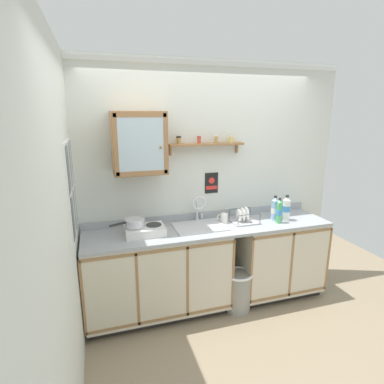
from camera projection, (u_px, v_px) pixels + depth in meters
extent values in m
plane|color=gray|center=(219.00, 319.00, 3.26)|extent=(5.68, 5.68, 0.00)
cube|color=silver|center=(202.00, 184.00, 3.49)|extent=(3.28, 0.05, 2.64)
cube|color=white|center=(204.00, 63.00, 3.15)|extent=(3.28, 0.02, 0.05)
cube|color=silver|center=(65.00, 223.00, 2.26)|extent=(0.05, 3.37, 2.64)
cube|color=black|center=(158.00, 308.00, 3.38)|extent=(1.43, 0.51, 0.08)
cube|color=beige|center=(158.00, 272.00, 3.24)|extent=(1.46, 0.57, 0.82)
cube|color=#997047|center=(162.00, 251.00, 2.88)|extent=(1.46, 0.01, 0.03)
cube|color=#997047|center=(164.00, 319.00, 3.06)|extent=(1.46, 0.01, 0.03)
cube|color=#997047|center=(83.00, 299.00, 2.76)|extent=(0.02, 0.01, 0.75)
cube|color=#997047|center=(138.00, 290.00, 2.90)|extent=(0.02, 0.01, 0.75)
cube|color=#997047|center=(188.00, 282.00, 3.04)|extent=(0.02, 0.01, 0.75)
cube|color=#997047|center=(233.00, 275.00, 3.18)|extent=(0.02, 0.01, 0.75)
cube|color=black|center=(273.00, 287.00, 3.79)|extent=(0.95, 0.51, 0.08)
cube|color=beige|center=(277.00, 254.00, 3.65)|extent=(0.97, 0.57, 0.82)
cube|color=#997047|center=(294.00, 234.00, 3.29)|extent=(0.97, 0.01, 0.03)
cube|color=#997047|center=(289.00, 295.00, 3.47)|extent=(0.97, 0.01, 0.03)
cube|color=#997047|center=(252.00, 272.00, 3.24)|extent=(0.02, 0.01, 0.75)
cube|color=#997047|center=(292.00, 265.00, 3.38)|extent=(0.02, 0.01, 0.75)
cube|color=#997047|center=(328.00, 259.00, 3.52)|extent=(0.02, 0.01, 0.75)
cube|color=#9EA3A8|center=(211.00, 228.00, 3.31)|extent=(2.64, 0.60, 0.03)
cube|color=#9EA3A8|center=(202.00, 215.00, 3.55)|extent=(2.64, 0.02, 0.08)
cube|color=silver|center=(200.00, 227.00, 3.29)|extent=(0.54, 0.38, 0.01)
cube|color=slate|center=(200.00, 237.00, 3.31)|extent=(0.46, 0.31, 0.01)
cube|color=slate|center=(195.00, 227.00, 3.45)|extent=(0.46, 0.01, 0.12)
cube|color=slate|center=(205.00, 238.00, 3.16)|extent=(0.46, 0.01, 0.12)
cylinder|color=#4C4C51|center=(200.00, 237.00, 3.32)|extent=(0.04, 0.04, 0.01)
cylinder|color=silver|center=(197.00, 219.00, 3.49)|extent=(0.05, 0.05, 0.02)
cylinder|color=silver|center=(197.00, 210.00, 3.46)|extent=(0.02, 0.02, 0.20)
torus|color=silver|center=(199.00, 203.00, 3.37)|extent=(0.16, 0.02, 0.16)
cylinder|color=silver|center=(202.00, 216.00, 3.50)|extent=(0.02, 0.02, 0.05)
cube|color=silver|center=(145.00, 230.00, 3.08)|extent=(0.39, 0.27, 0.08)
cylinder|color=#2D2D2D|center=(135.00, 227.00, 3.06)|extent=(0.16, 0.16, 0.01)
cylinder|color=#2D2D2D|center=(154.00, 225.00, 3.12)|extent=(0.16, 0.16, 0.01)
cylinder|color=black|center=(137.00, 236.00, 2.95)|extent=(0.03, 0.02, 0.03)
cylinder|color=black|center=(156.00, 234.00, 3.00)|extent=(0.03, 0.02, 0.03)
cylinder|color=silver|center=(135.00, 223.00, 3.05)|extent=(0.19, 0.19, 0.07)
torus|color=silver|center=(135.00, 219.00, 3.04)|extent=(0.20, 0.20, 0.01)
cylinder|color=black|center=(118.00, 224.00, 2.94)|extent=(0.16, 0.08, 0.02)
cylinder|color=white|center=(286.00, 210.00, 3.47)|extent=(0.08, 0.08, 0.23)
cone|color=white|center=(287.00, 199.00, 3.44)|extent=(0.08, 0.08, 0.04)
cylinder|color=#262626|center=(287.00, 196.00, 3.43)|extent=(0.04, 0.04, 0.02)
cylinder|color=#3F8CCC|center=(286.00, 209.00, 3.47)|extent=(0.09, 0.09, 0.07)
cylinder|color=#8CB7E0|center=(275.00, 210.00, 3.49)|extent=(0.08, 0.08, 0.22)
cone|color=#8CB7E0|center=(275.00, 199.00, 3.46)|extent=(0.08, 0.08, 0.04)
cylinder|color=#262626|center=(276.00, 197.00, 3.45)|extent=(0.04, 0.04, 0.02)
cylinder|color=white|center=(275.00, 210.00, 3.49)|extent=(0.08, 0.08, 0.06)
cylinder|color=#4CB266|center=(279.00, 212.00, 3.39)|extent=(0.06, 0.06, 0.23)
cone|color=#4CB266|center=(280.00, 201.00, 3.36)|extent=(0.06, 0.06, 0.03)
cylinder|color=#262626|center=(280.00, 199.00, 3.35)|extent=(0.03, 0.03, 0.02)
cylinder|color=#3F8CCC|center=(279.00, 212.00, 3.39)|extent=(0.06, 0.06, 0.07)
cube|color=#B2B2B7|center=(244.00, 221.00, 3.44)|extent=(0.28, 0.25, 0.01)
cylinder|color=#4C4F54|center=(238.00, 221.00, 3.28)|extent=(0.01, 0.01, 0.11)
cylinder|color=#4C4F54|center=(260.00, 218.00, 3.36)|extent=(0.01, 0.01, 0.11)
cylinder|color=#4C4F54|center=(229.00, 214.00, 3.49)|extent=(0.01, 0.01, 0.11)
cylinder|color=#4C4F54|center=(250.00, 212.00, 3.57)|extent=(0.01, 0.01, 0.11)
cylinder|color=#4C4F54|center=(249.00, 215.00, 3.30)|extent=(0.26, 0.01, 0.01)
cylinder|color=#4C4F54|center=(240.00, 208.00, 3.52)|extent=(0.26, 0.01, 0.01)
cylinder|color=white|center=(239.00, 215.00, 3.40)|extent=(0.01, 0.14, 0.14)
cylinder|color=white|center=(242.00, 215.00, 3.41)|extent=(0.01, 0.15, 0.15)
cylinder|color=white|center=(246.00, 214.00, 3.42)|extent=(0.01, 0.17, 0.17)
cylinder|color=white|center=(224.00, 218.00, 3.41)|extent=(0.08, 0.08, 0.11)
torus|color=white|center=(220.00, 217.00, 3.42)|extent=(0.07, 0.05, 0.07)
cube|color=#996B42|center=(139.00, 143.00, 3.01)|extent=(0.51, 0.29, 0.60)
cube|color=silver|center=(141.00, 145.00, 2.87)|extent=(0.42, 0.01, 0.49)
cube|color=#996B42|center=(116.00, 145.00, 2.81)|extent=(0.04, 0.01, 0.57)
cube|color=#996B42|center=(166.00, 144.00, 2.94)|extent=(0.04, 0.01, 0.57)
cube|color=#996B42|center=(140.00, 114.00, 2.81)|extent=(0.48, 0.01, 0.05)
cube|color=#996B42|center=(142.00, 173.00, 2.94)|extent=(0.48, 0.01, 0.05)
sphere|color=olive|center=(161.00, 147.00, 2.92)|extent=(0.02, 0.02, 0.02)
cube|color=#996B42|center=(206.00, 144.00, 3.30)|extent=(0.82, 0.14, 0.02)
cube|color=#996B42|center=(170.00, 151.00, 3.25)|extent=(0.02, 0.03, 0.10)
cube|color=#996B42|center=(237.00, 148.00, 3.47)|extent=(0.02, 0.03, 0.10)
cylinder|color=tan|center=(179.00, 141.00, 3.21)|extent=(0.05, 0.05, 0.06)
cylinder|color=black|center=(179.00, 137.00, 3.20)|extent=(0.05, 0.05, 0.02)
cylinder|color=#CC4C33|center=(199.00, 140.00, 3.26)|extent=(0.04, 0.04, 0.06)
cylinder|color=red|center=(199.00, 137.00, 3.25)|extent=(0.04, 0.04, 0.02)
cylinder|color=tan|center=(216.00, 139.00, 3.32)|extent=(0.04, 0.04, 0.07)
cylinder|color=white|center=(216.00, 135.00, 3.31)|extent=(0.04, 0.04, 0.02)
cylinder|color=#E0C659|center=(231.00, 139.00, 3.37)|extent=(0.04, 0.04, 0.06)
cylinder|color=white|center=(231.00, 136.00, 3.36)|extent=(0.05, 0.05, 0.02)
cube|color=black|center=(211.00, 183.00, 3.49)|extent=(0.15, 0.01, 0.23)
cube|color=red|center=(212.00, 188.00, 3.50)|extent=(0.13, 0.00, 0.04)
cylinder|color=red|center=(212.00, 181.00, 3.48)|extent=(0.07, 0.00, 0.07)
cube|color=#262D38|center=(72.00, 189.00, 2.60)|extent=(0.01, 0.54, 0.75)
cube|color=white|center=(70.00, 189.00, 2.60)|extent=(0.02, 0.58, 0.79)
cube|color=white|center=(72.00, 191.00, 2.51)|extent=(0.01, 0.02, 0.75)
cube|color=white|center=(73.00, 186.00, 2.69)|extent=(0.01, 0.02, 0.75)
cube|color=white|center=(73.00, 188.00, 2.60)|extent=(0.01, 0.54, 0.02)
cylinder|color=gray|center=(238.00, 292.00, 3.37)|extent=(0.27, 0.27, 0.43)
torus|color=white|center=(239.00, 274.00, 3.31)|extent=(0.31, 0.31, 0.03)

